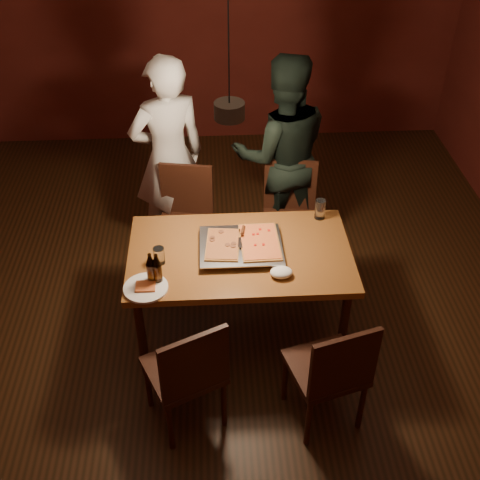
{
  "coord_description": "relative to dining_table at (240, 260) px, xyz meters",
  "views": [
    {
      "loc": [
        -0.12,
        -3.2,
        3.29
      ],
      "look_at": [
        0.06,
        -0.06,
        0.85
      ],
      "focal_mm": 45.0,
      "sensor_mm": 36.0,
      "label": 1
    }
  ],
  "objects": [
    {
      "name": "room_shell",
      "position": [
        -0.06,
        0.06,
        0.72
      ],
      "size": [
        6.0,
        6.0,
        6.0
      ],
      "color": "#351C0E",
      "rests_on": "ground"
    },
    {
      "name": "dining_table",
      "position": [
        0.0,
        0.0,
        0.0
      ],
      "size": [
        1.5,
        0.9,
        0.75
      ],
      "color": "brown",
      "rests_on": "floor"
    },
    {
      "name": "chair_far_left",
      "position": [
        -0.39,
        0.81,
        -0.14
      ],
      "size": [
        0.49,
        0.49,
        0.49
      ],
      "rotation": [
        0.0,
        0.0,
        2.96
      ],
      "color": "#38190F",
      "rests_on": "floor"
    },
    {
      "name": "chair_far_right",
      "position": [
        0.45,
        0.82,
        -0.14
      ],
      "size": [
        0.47,
        0.47,
        0.49
      ],
      "rotation": [
        0.0,
        0.0,
        3.02
      ],
      "color": "#38190F",
      "rests_on": "floor"
    },
    {
      "name": "chair_near_left",
      "position": [
        -0.35,
        -0.8,
        -0.14
      ],
      "size": [
        0.56,
        0.56,
        0.49
      ],
      "rotation": [
        0.0,
        0.0,
        0.44
      ],
      "color": "#38190F",
      "rests_on": "floor"
    },
    {
      "name": "chair_near_right",
      "position": [
        0.5,
        -0.84,
        -0.14
      ],
      "size": [
        0.52,
        0.52,
        0.49
      ],
      "rotation": [
        0.0,
        0.0,
        0.28
      ],
      "color": "#38190F",
      "rests_on": "floor"
    },
    {
      "name": "pizza_tray",
      "position": [
        0.01,
        0.01,
        0.1
      ],
      "size": [
        0.57,
        0.47,
        0.05
      ],
      "primitive_type": "cube",
      "rotation": [
        0.0,
        0.0,
        0.04
      ],
      "color": "silver",
      "rests_on": "dining_table"
    },
    {
      "name": "pizza_meat",
      "position": [
        -0.11,
        0.02,
        0.13
      ],
      "size": [
        0.25,
        0.37,
        0.02
      ],
      "primitive_type": "cube",
      "rotation": [
        0.0,
        0.0,
        -0.09
      ],
      "color": "maroon",
      "rests_on": "pizza_tray"
    },
    {
      "name": "pizza_cheese",
      "position": [
        0.13,
        0.03,
        0.13
      ],
      "size": [
        0.27,
        0.42,
        0.02
      ],
      "primitive_type": "cube",
      "rotation": [
        0.0,
        0.0,
        0.03
      ],
      "color": "gold",
      "rests_on": "pizza_tray"
    },
    {
      "name": "spatula",
      "position": [
        0.01,
        0.02,
        0.14
      ],
      "size": [
        0.13,
        0.25,
        0.04
      ],
      "primitive_type": null,
      "rotation": [
        0.0,
        0.0,
        -0.18
      ],
      "color": "silver",
      "rests_on": "pizza_tray"
    },
    {
      "name": "beer_bottle_a",
      "position": [
        -0.57,
        -0.27,
        0.18
      ],
      "size": [
        0.06,
        0.06,
        0.22
      ],
      "color": "black",
      "rests_on": "dining_table"
    },
    {
      "name": "beer_bottle_b",
      "position": [
        -0.53,
        -0.27,
        0.18
      ],
      "size": [
        0.06,
        0.06,
        0.22
      ],
      "color": "black",
      "rests_on": "dining_table"
    },
    {
      "name": "water_glass_left",
      "position": [
        -0.53,
        -0.08,
        0.13
      ],
      "size": [
        0.07,
        0.07,
        0.12
      ],
      "primitive_type": "cylinder",
      "color": "silver",
      "rests_on": "dining_table"
    },
    {
      "name": "water_glass_right",
      "position": [
        0.59,
        0.36,
        0.15
      ],
      "size": [
        0.07,
        0.07,
        0.15
      ],
      "primitive_type": "cylinder",
      "color": "silver",
      "rests_on": "dining_table"
    },
    {
      "name": "plate_slice",
      "position": [
        -0.61,
        -0.33,
        0.08
      ],
      "size": [
        0.28,
        0.28,
        0.03
      ],
      "color": "white",
      "rests_on": "dining_table"
    },
    {
      "name": "napkin",
      "position": [
        0.25,
        -0.26,
        0.1
      ],
      "size": [
        0.15,
        0.11,
        0.06
      ],
      "primitive_type": "ellipsoid",
      "color": "white",
      "rests_on": "dining_table"
    },
    {
      "name": "diner_white",
      "position": [
        -0.51,
        1.11,
        0.17
      ],
      "size": [
        0.73,
        0.6,
        1.7
      ],
      "primitive_type": "imported",
      "rotation": [
        0.0,
        0.0,
        3.51
      ],
      "color": "silver",
      "rests_on": "floor"
    },
    {
      "name": "diner_dark",
      "position": [
        0.4,
        1.12,
        0.17
      ],
      "size": [
        0.85,
        0.68,
        1.69
      ],
      "primitive_type": "imported",
      "rotation": [
        0.0,
        0.0,
        3.2
      ],
      "color": "black",
      "rests_on": "floor"
    },
    {
      "name": "pendant_lamp",
      "position": [
        -0.06,
        0.06,
        1.08
      ],
      "size": [
        0.18,
        0.18,
        1.1
      ],
      "color": "black",
      "rests_on": "ceiling"
    }
  ]
}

